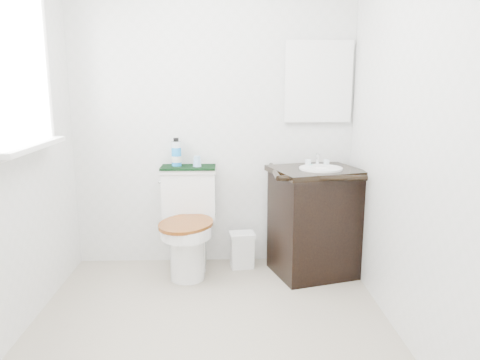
{
  "coord_description": "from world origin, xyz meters",
  "views": [
    {
      "loc": [
        0.1,
        -2.48,
        1.44
      ],
      "look_at": [
        0.2,
        0.75,
        0.77
      ],
      "focal_mm": 35.0,
      "sensor_mm": 36.0,
      "label": 1
    }
  ],
  "objects": [
    {
      "name": "towel",
      "position": [
        -0.19,
        1.09,
        0.8
      ],
      "size": [
        0.42,
        0.22,
        0.02
      ],
      "primitive_type": "cube",
      "color": "black",
      "rests_on": "toilet"
    },
    {
      "name": "cup",
      "position": [
        -0.12,
        1.07,
        0.85
      ],
      "size": [
        0.06,
        0.06,
        0.08
      ],
      "primitive_type": "cone",
      "color": "#8AB7E2",
      "rests_on": "towel"
    },
    {
      "name": "toilet",
      "position": [
        -0.19,
        0.97,
        0.35
      ],
      "size": [
        0.48,
        0.67,
        0.79
      ],
      "color": "white",
      "rests_on": "floor"
    },
    {
      "name": "mouthwash_bottle",
      "position": [
        -0.28,
        1.12,
        0.91
      ],
      "size": [
        0.08,
        0.08,
        0.22
      ],
      "color": "blue",
      "rests_on": "towel"
    },
    {
      "name": "window",
      "position": [
        -1.07,
        0.25,
        1.55
      ],
      "size": [
        0.02,
        0.7,
        0.9
      ],
      "primitive_type": "cube",
      "color": "white",
      "rests_on": "wall_left"
    },
    {
      "name": "wall_back",
      "position": [
        0.0,
        1.2,
        1.2
      ],
      "size": [
        2.4,
        0.0,
        2.4
      ],
      "primitive_type": "plane",
      "rotation": [
        1.57,
        0.0,
        0.0
      ],
      "color": "white",
      "rests_on": "ground"
    },
    {
      "name": "vanity",
      "position": [
        0.77,
        0.9,
        0.43
      ],
      "size": [
        0.74,
        0.68,
        0.92
      ],
      "color": "black",
      "rests_on": "floor"
    },
    {
      "name": "wall_front",
      "position": [
        0.0,
        -1.2,
        1.2
      ],
      "size": [
        2.4,
        0.0,
        2.4
      ],
      "primitive_type": "plane",
      "rotation": [
        -1.57,
        0.0,
        0.0
      ],
      "color": "white",
      "rests_on": "ground"
    },
    {
      "name": "mirror",
      "position": [
        0.82,
        1.18,
        1.45
      ],
      "size": [
        0.5,
        0.02,
        0.6
      ],
      "primitive_type": "cube",
      "color": "silver",
      "rests_on": "wall_back"
    },
    {
      "name": "wall_right",
      "position": [
        1.1,
        0.0,
        1.2
      ],
      "size": [
        0.0,
        2.4,
        2.4
      ],
      "primitive_type": "plane",
      "rotation": [
        1.57,
        0.0,
        -1.57
      ],
      "color": "white",
      "rests_on": "ground"
    },
    {
      "name": "floor",
      "position": [
        0.0,
        0.0,
        0.0
      ],
      "size": [
        2.4,
        2.4,
        0.0
      ],
      "primitive_type": "plane",
      "color": "#ADA28B",
      "rests_on": "ground"
    },
    {
      "name": "trash_bin",
      "position": [
        0.22,
        1.03,
        0.15
      ],
      "size": [
        0.21,
        0.18,
        0.28
      ],
      "color": "white",
      "rests_on": "floor"
    },
    {
      "name": "soap_bar",
      "position": [
        0.74,
        1.0,
        0.83
      ],
      "size": [
        0.06,
        0.04,
        0.02
      ],
      "primitive_type": "ellipsoid",
      "color": "teal",
      "rests_on": "vanity"
    }
  ]
}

